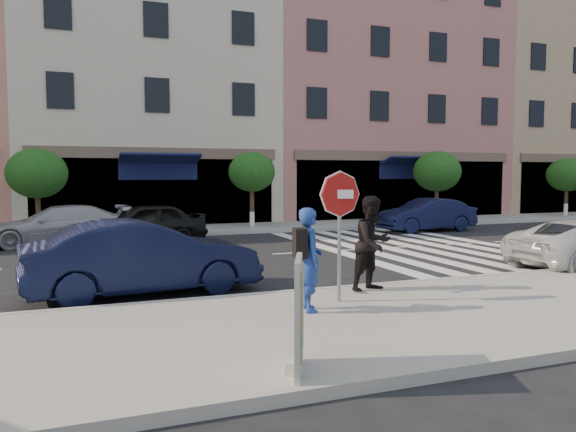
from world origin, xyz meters
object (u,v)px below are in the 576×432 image
Objects in this scene: photographer at (309,259)px; stop_sign at (340,206)px; car_far_right at (426,215)px; car_far_mid at (144,224)px; poster_board at (299,317)px; car_near_mid at (143,258)px; car_far_left at (58,225)px; walker at (373,243)px.

stop_sign is at bearing -52.12° from photographer.
photographer reaches higher than car_far_right.
stop_sign is at bearing 5.67° from car_far_mid.
poster_board reaches higher than car_far_mid.
car_near_mid is at bearing 156.76° from stop_sign.
car_far_mid is (2.61, -0.82, 0.04)m from car_far_left.
car_far_right is (9.02, 10.42, -1.13)m from stop_sign.
walker reaches higher than car_far_right.
car_far_right is (13.66, -0.62, 0.01)m from car_far_left.
car_far_mid is (-3.03, 9.60, -0.35)m from walker.
walker is (1.71, 1.01, 0.06)m from photographer.
car_near_mid is at bearing -58.03° from car_far_right.
photographer is 0.38× the size of car_near_mid.
poster_board is 0.29× the size of car_far_left.
walker is 0.44× the size of car_far_right.
walker is 0.40× the size of car_far_left.
stop_sign is 0.56× the size of car_far_mid.
car_near_mid reaches higher than car_far_left.
car_near_mid is 1.09× the size of car_far_mid.
walker reaches higher than photographer.
car_far_left is at bearing 100.56° from walker.
car_far_left is at bearing -94.37° from car_far_right.
stop_sign is 1.75× the size of poster_board.
walker is 0.44× the size of car_far_mid.
walker is at bearing 11.89° from car_far_mid.
photographer is at bearing -148.46° from car_near_mid.
car_near_mid is 8.78m from car_far_left.
photographer reaches higher than car_far_mid.
poster_board reaches higher than car_far_left.
stop_sign is 12.03m from car_far_left.
car_far_right is at bearing -63.24° from car_near_mid.
car_near_mid is 7.85m from car_far_mid.
car_far_mid is (-0.12, 13.10, -0.09)m from poster_board.
car_far_mid is at bearing 68.00° from car_far_left.
photographer is 0.93× the size of walker.
car_near_mid is at bearing 125.03° from poster_board.
stop_sign is 1.15m from photographer.
photographer is 0.41× the size of car_far_mid.
car_far_left is (-2.73, 13.92, -0.12)m from poster_board.
poster_board is at bearing -41.19° from car_far_right.
poster_board is at bearing 6.58° from car_far_left.
photographer is at bearing 88.33° from poster_board.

